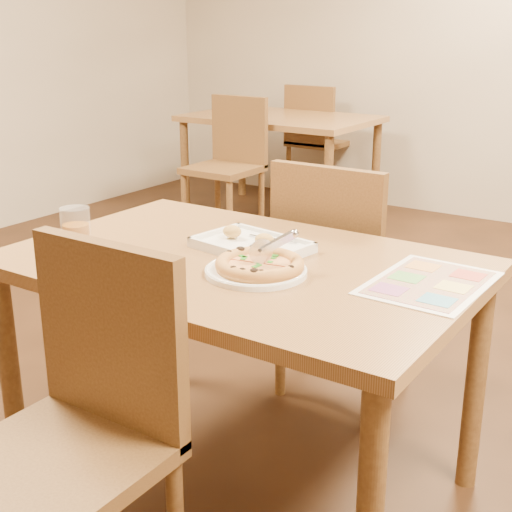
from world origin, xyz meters
The scene contains 13 objects.
room centered at (0.00, 0.00, 1.35)m, with size 7.00×7.00×7.00m.
dining_table centered at (0.00, 0.00, 0.63)m, with size 1.30×0.85×0.72m.
chair_near centered at (0.00, -0.60, 0.57)m, with size 0.42×0.42×0.47m.
chair_far centered at (0.00, 0.60, 0.57)m, with size 0.42×0.42×0.47m.
bg_table centered at (-1.60, 2.80, 0.63)m, with size 1.30×0.85×0.72m.
bg_chair_near centered at (-1.60, 2.20, 0.57)m, with size 0.42×0.42×0.47m.
bg_chair_far centered at (-1.60, 3.30, 0.57)m, with size 0.42×0.42×0.47m.
plate centered at (0.11, -0.08, 0.73)m, with size 0.27×0.27×0.01m, color white.
pizza centered at (0.12, -0.07, 0.75)m, with size 0.24×0.24×0.04m.
pizza_cutter centered at (0.14, -0.05, 0.80)m, with size 0.08×0.12×0.08m.
appetizer_tray centered at (-0.02, 0.09, 0.73)m, with size 0.35×0.27×0.06m.
glass_tumbler centered at (-0.49, -0.15, 0.77)m, with size 0.09×0.09×0.11m.
menu centered at (0.52, 0.11, 0.72)m, with size 0.27×0.37×0.01m, color white.
Camera 1 is at (1.09, -1.55, 1.35)m, focal length 50.00 mm.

